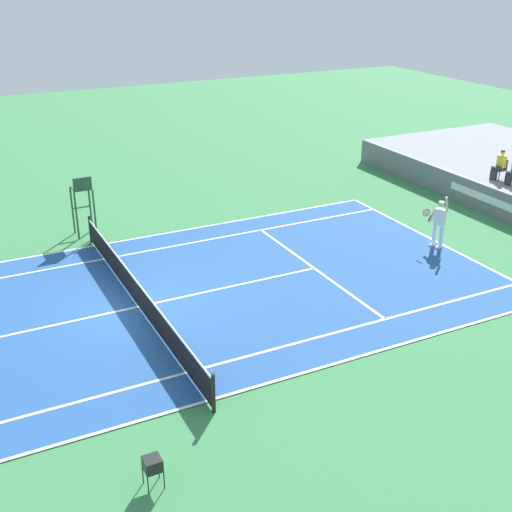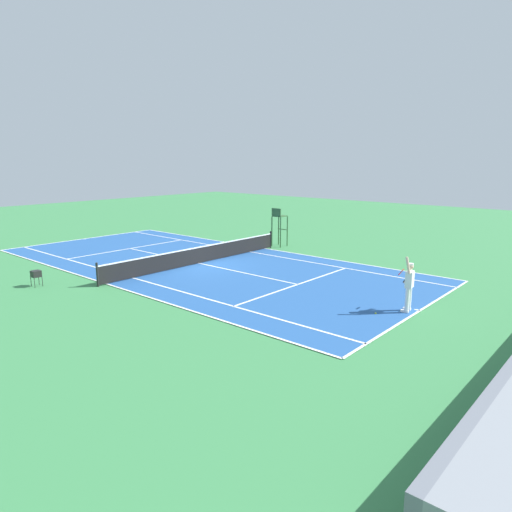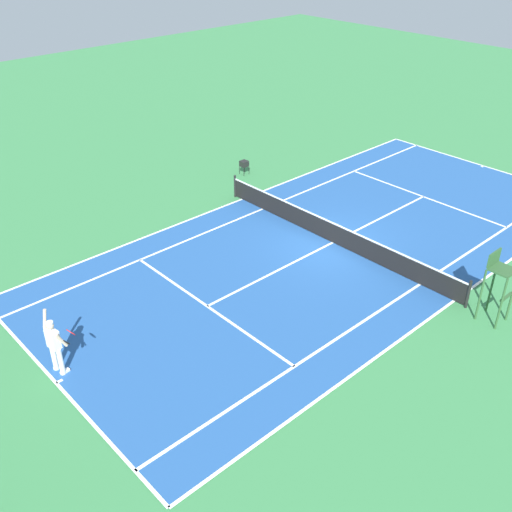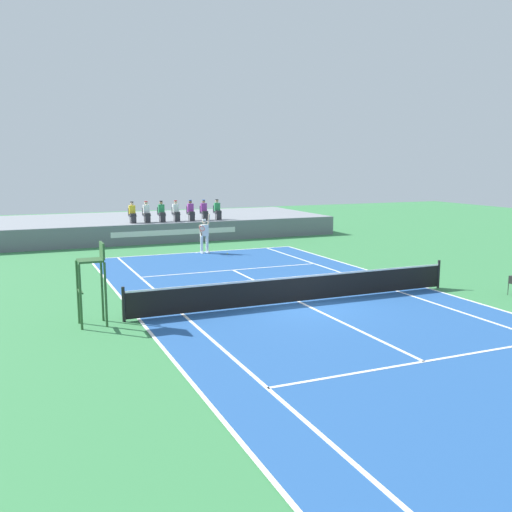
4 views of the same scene
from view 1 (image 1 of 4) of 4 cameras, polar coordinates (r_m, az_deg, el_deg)
name	(u,v)px [view 1 (image 1 of 4)]	position (r m, az deg, el deg)	size (l,w,h in m)	color
ground_plane	(139,307)	(21.23, -9.99, -4.33)	(80.00, 80.00, 0.00)	#387F47
court	(139,307)	(21.23, -9.99, -4.31)	(11.08, 23.88, 0.03)	#235193
net	(137,292)	(21.00, -10.08, -3.08)	(11.98, 0.10, 1.07)	black
spectator_seated_0	(500,165)	(31.15, 20.07, 7.28)	(0.44, 0.60, 1.26)	#474C56
tennis_player	(439,222)	(25.84, 15.33, 2.78)	(0.75, 0.71, 2.08)	white
tennis_ball	(439,259)	(25.04, 15.34, -0.28)	(0.07, 0.07, 0.07)	#D1E533
umpire_chair	(82,198)	(26.73, -14.59, 4.84)	(0.77, 0.77, 2.44)	#2D562D
ball_hopper	(152,464)	(14.30, -8.84, -17.10)	(0.36, 0.36, 0.70)	black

